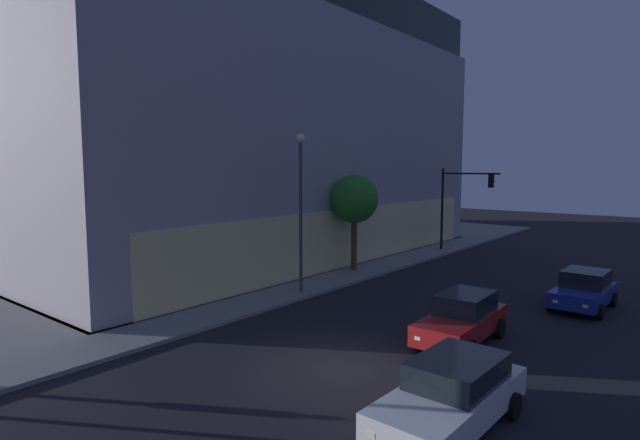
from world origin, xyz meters
TOP-DOWN VIEW (x-y plane):
  - ground_plane at (0.00, 0.00)m, footprint 120.00×120.00m
  - modern_building at (12.97, 24.59)m, footprint 32.85×32.29m
  - traffic_light_far_corner at (22.14, 5.75)m, footprint 0.44×4.14m
  - street_lamp_sidewalk at (6.01, 6.69)m, footprint 0.44×0.44m
  - sidewalk_tree at (11.88, 7.73)m, footprint 2.76×2.76m
  - car_white at (-1.13, -4.15)m, footprint 4.84×2.23m
  - car_red at (4.50, -2.00)m, footprint 4.60×2.04m
  - car_blue at (11.96, -4.33)m, footprint 4.08×2.21m

SIDE VIEW (x-z plane):
  - ground_plane at x=0.00m, z-range 0.00..0.00m
  - car_blue at x=11.96m, z-range 0.00..1.64m
  - car_white at x=-1.13m, z-range 0.02..1.64m
  - car_red at x=4.50m, z-range 0.01..1.74m
  - traffic_light_far_corner at x=22.14m, z-range 1.17..7.02m
  - sidewalk_tree at x=11.88m, z-range 1.48..6.99m
  - street_lamp_sidewalk at x=6.01m, z-range 1.15..8.64m
  - modern_building at x=12.97m, z-range -0.07..17.97m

